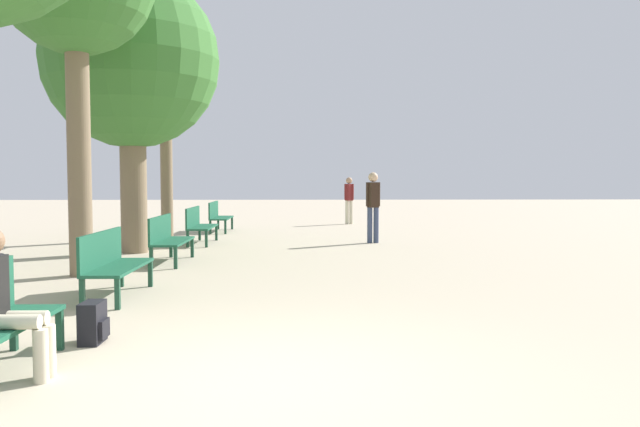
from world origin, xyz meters
TOP-DOWN VIEW (x-y plane):
  - ground_plane at (0.00, 0.00)m, footprint 80.00×80.00m
  - bench_row_1 at (-2.13, 3.53)m, footprint 0.52×1.70m
  - bench_row_2 at (-2.13, 6.92)m, footprint 0.52×1.70m
  - bench_row_3 at (-2.13, 10.31)m, footprint 0.52×1.70m
  - bench_row_4 at (-2.13, 13.70)m, footprint 0.52×1.70m
  - tree_row_2 at (-3.20, 8.55)m, footprint 3.71×3.71m
  - tree_row_3 at (-3.20, 11.72)m, footprint 2.69×2.69m
  - person_seated at (-1.89, 0.08)m, footprint 0.57×0.33m
  - backpack at (-1.59, 1.19)m, footprint 0.23×0.33m
  - pedestrian_near at (1.97, 16.63)m, footprint 0.33×0.29m
  - pedestrian_mid at (2.13, 10.41)m, footprint 0.35×0.29m

SIDE VIEW (x-z plane):
  - ground_plane at x=0.00m, z-range 0.00..0.00m
  - backpack at x=-1.59m, z-range 0.00..0.40m
  - bench_row_1 at x=-2.13m, z-range 0.05..0.95m
  - bench_row_2 at x=-2.13m, z-range 0.05..0.95m
  - bench_row_3 at x=-2.13m, z-range 0.05..0.95m
  - bench_row_4 at x=-2.13m, z-range 0.05..0.95m
  - person_seated at x=-1.89m, z-range 0.04..1.26m
  - pedestrian_near at x=1.97m, z-range 0.12..1.73m
  - pedestrian_mid at x=2.13m, z-range 0.13..1.87m
  - tree_row_2 at x=-3.20m, z-range 1.07..7.02m
  - tree_row_3 at x=-3.20m, z-range 1.48..7.22m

